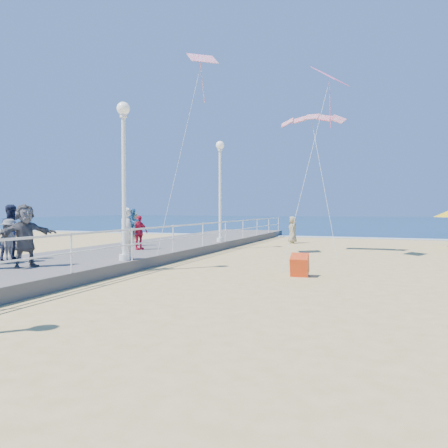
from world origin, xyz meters
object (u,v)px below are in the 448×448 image
(toddler_held, at_px, (134,222))
(spectator_6, at_px, (135,229))
(spectator_2, at_px, (10,241))
(spectator_5, at_px, (25,235))
(lamp_post_mid, at_px, (124,164))
(lamp_post_far, at_px, (220,180))
(spectator_7, at_px, (13,232))
(spectator_3, at_px, (139,232))
(woman_holding_toddler, at_px, (128,234))
(box_kite, at_px, (300,267))
(beach_walker_c, at_px, (292,230))

(toddler_held, bearing_deg, spectator_6, 48.45)
(spectator_2, distance_m, spectator_5, 1.59)
(toddler_held, bearing_deg, lamp_post_mid, -176.07)
(lamp_post_mid, bearing_deg, spectator_5, -125.57)
(lamp_post_far, xyz_separation_m, spectator_6, (-2.81, -3.82, -2.48))
(spectator_2, bearing_deg, lamp_post_mid, -62.54)
(spectator_7, bearing_deg, spectator_2, -124.40)
(spectator_5, bearing_deg, spectator_3, 22.17)
(spectator_2, bearing_deg, woman_holding_toddler, -58.41)
(spectator_3, distance_m, spectator_5, 6.03)
(spectator_3, height_order, spectator_7, spectator_7)
(lamp_post_mid, bearing_deg, spectator_6, 118.46)
(spectator_2, distance_m, spectator_3, 5.52)
(woman_holding_toddler, distance_m, spectator_3, 3.59)
(spectator_3, distance_m, spectator_7, 5.14)
(lamp_post_far, height_order, spectator_2, lamp_post_far)
(toddler_held, xyz_separation_m, spectator_7, (-3.79, -1.61, -0.36))
(spectator_6, relative_size, box_kite, 2.59)
(lamp_post_mid, distance_m, box_kite, 6.74)
(spectator_2, relative_size, beach_walker_c, 0.84)
(spectator_6, bearing_deg, spectator_7, -179.55)
(spectator_2, xyz_separation_m, spectator_5, (1.39, -0.73, 0.24))
(lamp_post_mid, relative_size, spectator_5, 2.81)
(lamp_post_far, bearing_deg, spectator_2, -106.47)
(lamp_post_mid, relative_size, beach_walker_c, 3.17)
(beach_walker_c, bearing_deg, toddler_held, -21.32)
(woman_holding_toddler, xyz_separation_m, box_kite, (5.79, 0.83, -0.99))
(spectator_5, xyz_separation_m, box_kite, (7.53, 3.62, -1.05))
(spectator_3, xyz_separation_m, beach_walker_c, (4.40, 10.75, -0.29))
(lamp_post_mid, distance_m, toddler_held, 2.01)
(toddler_held, distance_m, spectator_7, 4.13)
(box_kite, bearing_deg, spectator_5, -157.95)
(lamp_post_far, bearing_deg, toddler_held, -89.33)
(lamp_post_mid, xyz_separation_m, spectator_6, (-2.81, 5.18, -2.48))
(lamp_post_far, relative_size, woman_holding_toddler, 2.98)
(woman_holding_toddler, distance_m, beach_walker_c, 14.27)
(lamp_post_far, bearing_deg, spectator_6, -126.27)
(woman_holding_toddler, xyz_separation_m, beach_walker_c, (2.85, 13.98, -0.45))
(box_kite, bearing_deg, toddler_held, -176.73)
(spectator_2, relative_size, spectator_5, 0.75)
(lamp_post_mid, distance_m, lamp_post_far, 9.00)
(lamp_post_far, bearing_deg, beach_walker_c, 61.97)
(spectator_3, bearing_deg, toddler_held, -125.17)
(lamp_post_far, distance_m, beach_walker_c, 6.59)
(lamp_post_mid, distance_m, beach_walker_c, 14.80)
(lamp_post_mid, height_order, spectator_6, lamp_post_mid)
(spectator_5, bearing_deg, toddler_held, -8.80)
(lamp_post_far, xyz_separation_m, spectator_7, (-3.69, -10.18, -2.32))
(spectator_2, bearing_deg, lamp_post_far, -18.21)
(spectator_2, xyz_separation_m, spectator_7, (-0.50, 0.60, 0.24))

